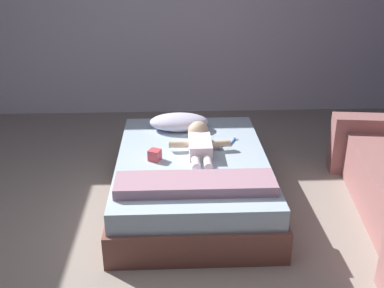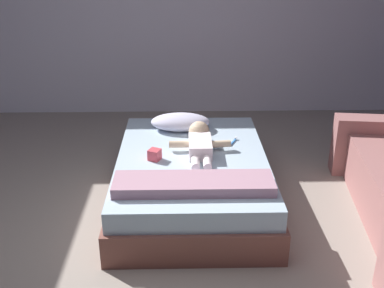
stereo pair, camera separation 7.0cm
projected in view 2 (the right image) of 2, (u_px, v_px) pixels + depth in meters
The scene contains 8 objects.
ground_plane at pixel (152, 265), 3.04m from camera, with size 8.00×8.00×0.00m, color gray.
wall_behind_bed at pixel (163, 3), 5.26m from camera, with size 8.00×0.12×2.56m, color silver.
bed at pixel (192, 178), 3.72m from camera, with size 1.21×1.74×0.40m.
pillow at pixel (180, 122), 4.11m from camera, with size 0.52×0.30×0.14m.
baby at pixel (200, 142), 3.72m from camera, with size 0.50×0.65×0.17m.
toothbrush at pixel (233, 142), 3.87m from camera, with size 0.08×0.15×0.02m.
blanket at pixel (194, 184), 3.15m from camera, with size 1.09×0.29×0.07m.
toy_block at pixel (155, 155), 3.56m from camera, with size 0.11×0.11×0.08m.
Camera 2 is at (0.21, -2.46, 1.96)m, focal length 43.47 mm.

